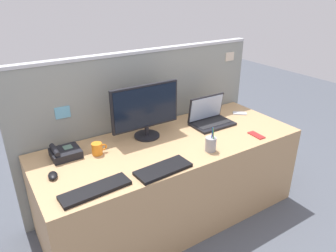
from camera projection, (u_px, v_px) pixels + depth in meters
The scene contains 13 objects.
ground_plane at pixel (171, 213), 2.78m from camera, with size 10.00×10.00×0.00m, color #4C515B.
desk at pixel (171, 179), 2.63m from camera, with size 2.12×0.83×0.71m, color tan.
cubicle_divider at pixel (144, 125), 2.84m from camera, with size 2.26×0.07×1.35m.
desktop_monitor at pixel (146, 109), 2.48m from camera, with size 0.58×0.21×0.44m.
laptop at pixel (210, 117), 2.79m from camera, with size 0.37×0.24×0.25m.
desk_phone at pixel (65, 153), 2.26m from camera, with size 0.20×0.18×0.09m.
keyboard_main at pixel (163, 169), 2.10m from camera, with size 0.39×0.16×0.02m, color black.
keyboard_spare at pixel (96, 190), 1.89m from camera, with size 0.43×0.13×0.02m, color black.
computer_mouse_right_hand at pixel (53, 176), 2.02m from camera, with size 0.06×0.10×0.03m, color black.
pen_cup at pixel (211, 144), 2.33m from camera, with size 0.08×0.08×0.19m.
cell_phone_silver_slab at pixel (240, 113), 3.02m from camera, with size 0.07×0.13×0.01m, color #B7BAC1.
cell_phone_red_case at pixel (256, 135), 2.59m from camera, with size 0.06×0.14×0.01m, color #B22323.
coffee_mug at pixel (97, 149), 2.29m from camera, with size 0.12×0.08×0.09m.
Camera 1 is at (-1.21, -1.85, 1.85)m, focal length 33.55 mm.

